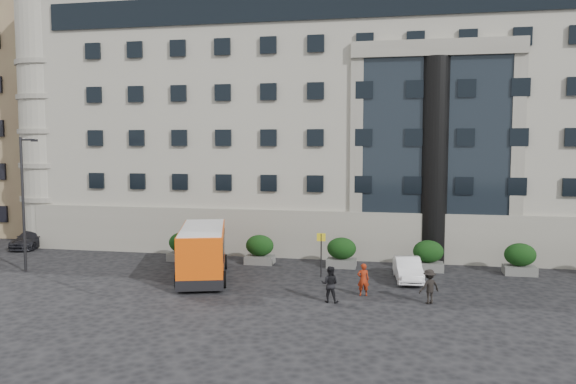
% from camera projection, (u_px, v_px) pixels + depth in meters
% --- Properties ---
extents(ground, '(120.00, 120.00, 0.00)m').
position_uv_depth(ground, '(200.00, 295.00, 28.27)').
color(ground, black).
rests_on(ground, ground).
extents(civic_building, '(44.00, 24.00, 18.00)m').
position_uv_depth(civic_building, '(354.00, 127.00, 47.87)').
color(civic_building, '#A8A494').
rests_on(civic_building, ground).
extents(entrance_column, '(1.80, 1.80, 13.00)m').
position_uv_depth(entrance_column, '(434.00, 161.00, 35.51)').
color(entrance_column, black).
rests_on(entrance_column, ground).
extents(apartment_near, '(14.00, 14.00, 20.00)m').
position_uv_depth(apartment_near, '(25.00, 117.00, 51.51)').
color(apartment_near, '#83674C').
rests_on(apartment_near, ground).
extents(apartment_far, '(13.00, 13.00, 22.00)m').
position_uv_depth(apartment_far, '(97.00, 116.00, 69.59)').
color(apartment_far, brown).
rests_on(apartment_far, ground).
extents(hedge_a, '(1.80, 1.26, 1.84)m').
position_uv_depth(hedge_a, '(182.00, 246.00, 36.58)').
color(hedge_a, '#535350').
rests_on(hedge_a, ground).
extents(hedge_b, '(1.80, 1.26, 1.84)m').
position_uv_depth(hedge_b, '(260.00, 249.00, 35.59)').
color(hedge_b, '#535350').
rests_on(hedge_b, ground).
extents(hedge_c, '(1.80, 1.26, 1.84)m').
position_uv_depth(hedge_c, '(342.00, 252.00, 34.61)').
color(hedge_c, '#535350').
rests_on(hedge_c, ground).
extents(hedge_d, '(1.80, 1.26, 1.84)m').
position_uv_depth(hedge_d, '(428.00, 255.00, 33.62)').
color(hedge_d, '#535350').
rests_on(hedge_d, ground).
extents(hedge_e, '(1.80, 1.26, 1.84)m').
position_uv_depth(hedge_e, '(520.00, 259.00, 32.64)').
color(hedge_e, '#535350').
rests_on(hedge_e, ground).
extents(street_lamp, '(1.16, 0.18, 8.00)m').
position_uv_depth(street_lamp, '(24.00, 199.00, 33.09)').
color(street_lamp, '#262628').
rests_on(street_lamp, ground).
extents(bus_stop_sign, '(0.50, 0.08, 2.52)m').
position_uv_depth(bus_stop_sign, '(321.00, 247.00, 31.97)').
color(bus_stop_sign, '#262628').
rests_on(bus_stop_sign, ground).
extents(minibus, '(4.32, 7.39, 2.92)m').
position_uv_depth(minibus, '(203.00, 250.00, 31.66)').
color(minibus, '#E34E0A').
rests_on(minibus, ground).
extents(red_truck, '(2.66, 5.21, 2.73)m').
position_uv_depth(red_truck, '(126.00, 218.00, 46.56)').
color(red_truck, maroon).
rests_on(red_truck, ground).
extents(parked_car_c, '(2.39, 4.52, 1.25)m').
position_uv_depth(parked_car_c, '(32.00, 239.00, 41.20)').
color(parked_car_c, black).
rests_on(parked_car_c, ground).
extents(parked_car_d, '(3.20, 5.82, 1.54)m').
position_uv_depth(parked_car_d, '(73.00, 225.00, 47.07)').
color(parked_car_d, black).
rests_on(parked_car_d, ground).
extents(white_taxi, '(1.73, 4.01, 1.28)m').
position_uv_depth(white_taxi, '(408.00, 269.00, 31.24)').
color(white_taxi, white).
rests_on(white_taxi, ground).
extents(pedestrian_a, '(0.67, 0.51, 1.64)m').
position_uv_depth(pedestrian_a, '(363.00, 280.00, 28.11)').
color(pedestrian_a, maroon).
rests_on(pedestrian_a, ground).
extents(pedestrian_b, '(0.90, 0.72, 1.76)m').
position_uv_depth(pedestrian_b, '(330.00, 284.00, 26.97)').
color(pedestrian_b, black).
rests_on(pedestrian_b, ground).
extents(pedestrian_c, '(1.23, 1.09, 1.65)m').
position_uv_depth(pedestrian_c, '(429.00, 286.00, 26.75)').
color(pedestrian_c, black).
rests_on(pedestrian_c, ground).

